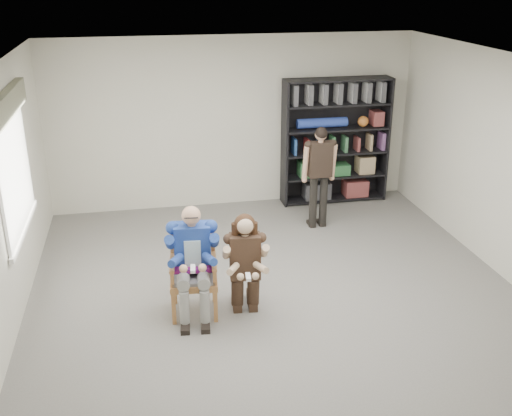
{
  "coord_description": "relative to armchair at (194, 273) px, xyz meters",
  "views": [
    {
      "loc": [
        -1.52,
        -5.99,
        3.75
      ],
      "look_at": [
        -0.2,
        0.6,
        1.05
      ],
      "focal_mm": 42.0,
      "sensor_mm": 36.0,
      "label": 1
    }
  ],
  "objects": [
    {
      "name": "floor",
      "position": [
        1.03,
        -0.09,
        -0.51
      ],
      "size": [
        6.0,
        7.0,
        0.01
      ],
      "primitive_type": "cube",
      "color": "slate",
      "rests_on": "ground"
    },
    {
      "name": "seated_man",
      "position": [
        0.0,
        0.0,
        0.15
      ],
      "size": [
        0.65,
        0.85,
        1.33
      ],
      "primitive_type": null,
      "rotation": [
        0.0,
        0.0,
        -0.1
      ],
      "color": "navy",
      "rests_on": "floor"
    },
    {
      "name": "kneeling_woman",
      "position": [
        0.58,
        -0.12,
        0.1
      ],
      "size": [
        0.59,
        0.86,
        1.22
      ],
      "primitive_type": null,
      "rotation": [
        0.0,
        0.0,
        -0.1
      ],
      "color": "#32231A",
      "rests_on": "floor"
    },
    {
      "name": "standing_man",
      "position": [
        2.13,
        2.14,
        0.29
      ],
      "size": [
        0.5,
        0.29,
        1.59
      ],
      "primitive_type": null,
      "rotation": [
        0.0,
        0.0,
        0.04
      ],
      "color": "black",
      "rests_on": "floor"
    },
    {
      "name": "armchair",
      "position": [
        0.0,
        0.0,
        0.0
      ],
      "size": [
        0.65,
        0.63,
        1.02
      ],
      "primitive_type": null,
      "rotation": [
        0.0,
        0.0,
        -0.1
      ],
      "color": "#A76D34",
      "rests_on": "floor"
    },
    {
      "name": "bookshelf",
      "position": [
        2.73,
        3.19,
        0.54
      ],
      "size": [
        1.8,
        0.38,
        2.1
      ],
      "primitive_type": null,
      "color": "black",
      "rests_on": "floor"
    },
    {
      "name": "window_left",
      "position": [
        -1.92,
        0.91,
        1.12
      ],
      "size": [
        0.16,
        2.0,
        1.75
      ],
      "primitive_type": null,
      "color": "white",
      "rests_on": "room_shell"
    },
    {
      "name": "room_shell",
      "position": [
        1.03,
        -0.09,
        0.89
      ],
      "size": [
        6.0,
        7.0,
        2.8
      ],
      "primitive_type": null,
      "color": "silver",
      "rests_on": "ground"
    }
  ]
}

